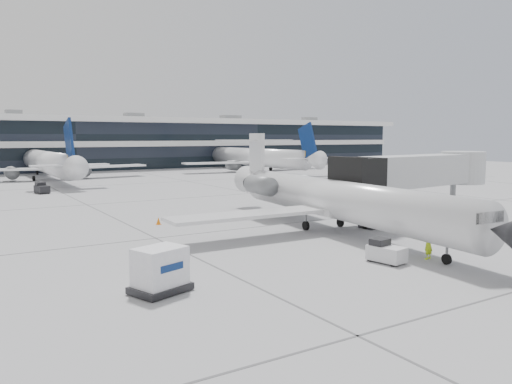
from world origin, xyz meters
TOP-DOWN VIEW (x-y plane):
  - ground at (0.00, 0.00)m, footprint 220.00×220.00m
  - terminal at (0.00, 82.00)m, footprint 170.00×22.00m
  - bg_jet_center at (-8.00, 55.00)m, footprint 32.00×40.00m
  - bg_jet_right at (32.00, 55.00)m, footprint 32.00×40.00m
  - regional_jet at (2.15, -4.35)m, footprint 25.34×31.64m
  - jet_bridge at (11.95, -4.30)m, footprint 17.60×5.18m
  - ramp_worker at (1.18, -13.85)m, footprint 0.73×0.56m
  - baggage_tug at (-1.40, -13.06)m, footprint 1.53×2.20m
  - cargo_uld at (-14.11, -11.63)m, footprint 2.94×2.54m
  - traffic_cone at (-7.89, 5.08)m, footprint 0.48×0.48m
  - far_tug at (-12.24, 33.67)m, footprint 1.68×2.35m

SIDE VIEW (x-z plane):
  - ground at x=0.00m, z-range 0.00..0.00m
  - bg_jet_center at x=-8.00m, z-range -4.80..4.80m
  - bg_jet_right at x=32.00m, z-range -4.80..4.80m
  - traffic_cone at x=-7.89m, z-range -0.02..0.57m
  - baggage_tug at x=-1.40m, z-range -0.07..1.22m
  - far_tug at x=-12.24m, z-range -0.07..1.29m
  - ramp_worker at x=1.18m, z-range 0.00..1.79m
  - cargo_uld at x=-14.11m, z-range 0.01..2.03m
  - regional_jet at x=2.15m, z-range -1.16..6.15m
  - jet_bridge at x=11.95m, z-range 1.29..6.94m
  - terminal at x=0.00m, z-range 0.00..10.00m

